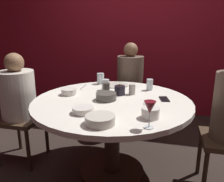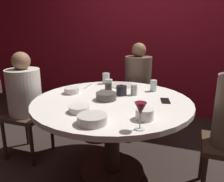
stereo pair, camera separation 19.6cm
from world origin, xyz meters
name	(u,v)px [view 1 (the left image)]	position (x,y,z in m)	size (l,w,h in m)	color
ground_plane	(112,172)	(0.00, 0.00, 0.00)	(8.00, 8.00, 0.00)	#2D231E
back_wall	(139,29)	(0.00, 1.75, 1.30)	(6.00, 0.10, 2.60)	maroon
dining_table	(112,115)	(0.00, 0.00, 0.58)	(1.37, 1.37, 0.72)	silver
seated_diner_left	(18,96)	(-0.94, 0.00, 0.69)	(0.40, 0.40, 1.10)	#3F2D1E
seated_diner_back	(130,78)	(0.00, 0.97, 0.71)	(0.40, 0.40, 1.15)	#3F2D1E
candle_holder	(120,90)	(0.03, 0.17, 0.77)	(0.10, 0.10, 0.11)	black
wine_glass	(150,109)	(0.36, -0.49, 0.85)	(0.08, 0.08, 0.18)	silver
dinner_plate	(116,85)	(-0.07, 0.48, 0.73)	(0.26, 0.26, 0.01)	beige
cell_phone	(164,99)	(0.44, 0.12, 0.73)	(0.07, 0.14, 0.01)	black
bowl_serving_large	(100,120)	(0.04, -0.51, 0.75)	(0.20, 0.20, 0.06)	beige
bowl_salad_center	(150,113)	(0.35, -0.33, 0.76)	(0.12, 0.12, 0.07)	silver
bowl_small_white	(69,92)	(-0.43, 0.06, 0.75)	(0.14, 0.14, 0.06)	silver
bowl_sauce_side	(83,110)	(-0.13, -0.35, 0.74)	(0.16, 0.16, 0.05)	silver
bowl_rice_portion	(106,96)	(-0.05, -0.01, 0.75)	(0.18, 0.18, 0.06)	#4C4742
cup_near_candle	(105,85)	(-0.14, 0.30, 0.77)	(0.07, 0.07, 0.11)	silver
cup_by_left_diner	(101,79)	(-0.26, 0.53, 0.78)	(0.08, 0.08, 0.12)	silver
cup_by_right_diner	(106,88)	(-0.09, 0.16, 0.78)	(0.07, 0.07, 0.11)	#4C4742
cup_center_front	(150,85)	(0.29, 0.40, 0.78)	(0.06, 0.06, 0.11)	silver
cup_far_edge	(132,89)	(0.14, 0.21, 0.77)	(0.06, 0.06, 0.10)	#B2ADA3
fork_near_plate	(145,106)	(0.30, -0.11, 0.72)	(0.02, 0.18, 0.01)	#B7B7BC
knife_near_plate	(84,87)	(-0.39, 0.34, 0.72)	(0.02, 0.18, 0.01)	#B7B7BC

